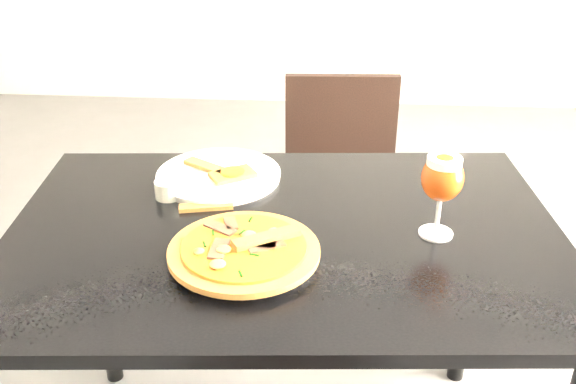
# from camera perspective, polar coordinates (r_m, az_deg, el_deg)

# --- Properties ---
(dining_table) EXTENTS (1.26, 0.89, 0.75)m
(dining_table) POSITION_cam_1_polar(r_m,az_deg,el_deg) (1.44, -0.31, -6.33)
(dining_table) COLOR black
(dining_table) RESTS_ON ground
(chair_far) EXTENTS (0.41, 0.41, 0.84)m
(chair_far) POSITION_cam_1_polar(r_m,az_deg,el_deg) (2.14, 4.69, -0.35)
(chair_far) COLOR black
(chair_far) RESTS_ON ground
(plate_main) EXTENTS (0.30, 0.30, 0.01)m
(plate_main) POSITION_cam_1_polar(r_m,az_deg,el_deg) (1.30, -3.36, -5.40)
(plate_main) COLOR white
(plate_main) RESTS_ON dining_table
(pizza) EXTENTS (0.30, 0.30, 0.03)m
(pizza) POSITION_cam_1_polar(r_m,az_deg,el_deg) (1.28, -3.89, -5.09)
(pizza) COLOR brown
(pizza) RESTS_ON plate_main
(plate_second) EXTENTS (0.36, 0.36, 0.02)m
(plate_second) POSITION_cam_1_polar(r_m,az_deg,el_deg) (1.61, -6.17, 1.48)
(plate_second) COLOR white
(plate_second) RESTS_ON dining_table
(crust_scraps) EXTENTS (0.20, 0.15, 0.01)m
(crust_scraps) POSITION_cam_1_polar(r_m,az_deg,el_deg) (1.60, -5.73, 1.82)
(crust_scraps) COLOR brown
(crust_scraps) RESTS_ON plate_second
(loose_crust) EXTENTS (0.13, 0.05, 0.01)m
(loose_crust) POSITION_cam_1_polar(r_m,az_deg,el_deg) (1.48, -7.30, -1.31)
(loose_crust) COLOR brown
(loose_crust) RESTS_ON dining_table
(sauce_cup) EXTENTS (0.06, 0.06, 0.04)m
(sauce_cup) POSITION_cam_1_polar(r_m,az_deg,el_deg) (1.53, -10.60, 0.33)
(sauce_cup) COLOR silver
(sauce_cup) RESTS_ON dining_table
(beer_glass) EXTENTS (0.09, 0.09, 0.18)m
(beer_glass) POSITION_cam_1_polar(r_m,az_deg,el_deg) (1.35, 13.57, 1.17)
(beer_glass) COLOR silver
(beer_glass) RESTS_ON dining_table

